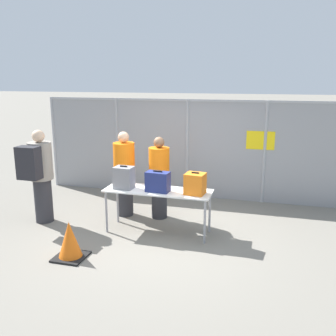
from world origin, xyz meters
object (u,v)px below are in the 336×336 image
inspection_table (158,194)px  security_worker_far (124,173)px  traveler_hooded (39,173)px  suitcase_grey (124,178)px  traffic_cone (70,241)px  utility_trailer (284,164)px  security_worker_near (159,177)px  suitcase_navy (158,182)px  suitcase_orange (195,184)px

inspection_table → security_worker_far: security_worker_far is taller
inspection_table → traveler_hooded: traveler_hooded is taller
suitcase_grey → traffic_cone: 1.50m
security_worker_far → utility_trailer: (3.16, 3.93, -0.51)m
suitcase_grey → utility_trailer: 5.50m
suitcase_grey → security_worker_far: 0.78m
utility_trailer → traffic_cone: size_ratio=6.14×
security_worker_far → utility_trailer: size_ratio=0.47×
traveler_hooded → security_worker_far: 1.60m
security_worker_far → security_worker_near: bearing=-176.1°
traveler_hooded → utility_trailer: 6.59m
suitcase_navy → traffic_cone: 1.76m
security_worker_near → utility_trailer: bearing=-141.9°
suitcase_grey → suitcase_orange: size_ratio=1.09×
suitcase_orange → security_worker_near: (-0.86, 0.74, -0.13)m
inspection_table → security_worker_far: bearing=143.9°
suitcase_grey → traffic_cone: suitcase_grey is taller
traveler_hooded → utility_trailer: size_ratio=0.49×
suitcase_orange → inspection_table: bearing=176.4°
traveler_hooded → traffic_cone: (1.26, -1.17, -0.71)m
suitcase_navy → traveler_hooded: bearing=-178.2°
suitcase_orange → security_worker_near: security_worker_near is taller
traveler_hooded → security_worker_near: size_ratio=1.10×
inspection_table → security_worker_near: (-0.19, 0.70, 0.12)m
inspection_table → suitcase_grey: 0.67m
traveler_hooded → traffic_cone: 1.86m
traffic_cone → traveler_hooded: bearing=137.3°
suitcase_navy → security_worker_far: 1.19m
inspection_table → security_worker_far: 1.12m
inspection_table → utility_trailer: inspection_table is taller
suitcase_grey → utility_trailer: size_ratio=0.11×
traffic_cone → security_worker_near: bearing=67.8°
utility_trailer → suitcase_grey: bearing=-121.7°
traveler_hooded → traffic_cone: traveler_hooded is taller
suitcase_navy → traveler_hooded: 2.30m
suitcase_grey → utility_trailer: suitcase_grey is taller
suitcase_navy → traffic_cone: size_ratio=0.71×
security_worker_near → inspection_table: bearing=85.4°
suitcase_grey → utility_trailer: bearing=58.3°
suitcase_navy → security_worker_near: size_ratio=0.26×
suitcase_orange → security_worker_far: (-1.57, 0.70, -0.09)m
suitcase_grey → security_worker_far: bearing=111.6°
traveler_hooded → security_worker_near: (2.09, 0.86, -0.14)m
suitcase_orange → utility_trailer: suitcase_orange is taller
security_worker_far → utility_trailer: 5.07m
suitcase_orange → traffic_cone: (-1.69, -1.28, -0.69)m
suitcase_grey → suitcase_navy: (0.64, -0.02, -0.02)m
suitcase_orange → security_worker_near: 1.14m
utility_trailer → traveler_hooded: bearing=-133.7°
utility_trailer → traffic_cone: utility_trailer is taller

